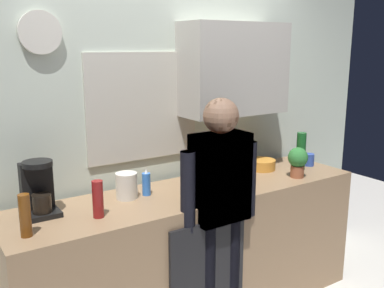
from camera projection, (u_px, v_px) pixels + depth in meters
kitchen_counter at (193, 252)px, 3.13m from camera, size 2.56×0.64×0.93m
dishwasher_panel at (208, 283)px, 2.81m from camera, size 0.56×0.02×0.84m
back_wall_assembly at (171, 119)px, 3.29m from camera, size 4.16×0.42×2.60m
coffee_maker at (38, 190)px, 2.57m from camera, size 0.20×0.20×0.33m
bottle_red_vinegar at (98, 199)px, 2.53m from camera, size 0.06×0.06×0.22m
bottle_olive_oil at (186, 178)px, 2.89m from camera, size 0.06×0.06×0.25m
bottle_dark_sauce at (204, 178)px, 2.99m from camera, size 0.06×0.06×0.18m
bottle_amber_beer at (25, 216)px, 2.27m from camera, size 0.06×0.06×0.23m
bottle_green_wine at (301, 151)px, 3.51m from camera, size 0.07×0.07×0.30m
cup_yellow_cup at (225, 191)px, 2.88m from camera, size 0.07×0.07×0.09m
cup_blue_mug at (309, 160)px, 3.63m from camera, size 0.08×0.08×0.10m
mixing_bowl at (262, 164)px, 3.53m from camera, size 0.22×0.22×0.08m
potted_plant at (298, 160)px, 3.30m from camera, size 0.15×0.15×0.23m
dish_soap at (146, 184)px, 2.92m from camera, size 0.06×0.06×0.18m
storage_canister at (127, 186)px, 2.85m from camera, size 0.14×0.14×0.17m
person_at_sink at (220, 200)px, 2.78m from camera, size 0.57×0.22×1.60m
person_guest at (220, 200)px, 2.78m from camera, size 0.57×0.22×1.60m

